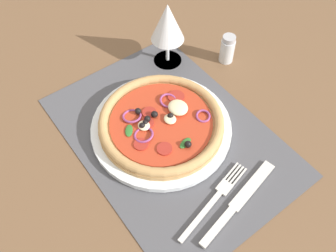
% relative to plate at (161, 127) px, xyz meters
% --- Properties ---
extents(ground_plane, '(1.90, 1.40, 0.02)m').
position_rel_plate_xyz_m(ground_plane, '(0.02, 0.01, -0.02)').
color(ground_plane, brown).
extents(placemat, '(0.47, 0.33, 0.00)m').
position_rel_plate_xyz_m(placemat, '(0.02, 0.01, -0.01)').
color(placemat, '#4C4C51').
rests_on(placemat, ground_plane).
extents(plate, '(0.27, 0.27, 0.01)m').
position_rel_plate_xyz_m(plate, '(0.00, 0.00, 0.00)').
color(plate, white).
rests_on(plate, placemat).
extents(pizza, '(0.24, 0.24, 0.03)m').
position_rel_plate_xyz_m(pizza, '(-0.00, 0.00, 0.02)').
color(pizza, tan).
rests_on(pizza, plate).
extents(fork, '(0.06, 0.18, 0.00)m').
position_rel_plate_xyz_m(fork, '(0.17, -0.01, -0.00)').
color(fork, silver).
rests_on(fork, placemat).
extents(knife, '(0.06, 0.20, 0.01)m').
position_rel_plate_xyz_m(knife, '(0.20, 0.02, -0.00)').
color(knife, silver).
rests_on(knife, placemat).
extents(wine_glass, '(0.07, 0.07, 0.15)m').
position_rel_plate_xyz_m(wine_glass, '(-0.15, 0.13, 0.09)').
color(wine_glass, silver).
rests_on(wine_glass, ground_plane).
extents(pepper_shaker, '(0.03, 0.03, 0.07)m').
position_rel_plate_xyz_m(pepper_shaker, '(-0.07, 0.24, 0.02)').
color(pepper_shaker, silver).
rests_on(pepper_shaker, ground_plane).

